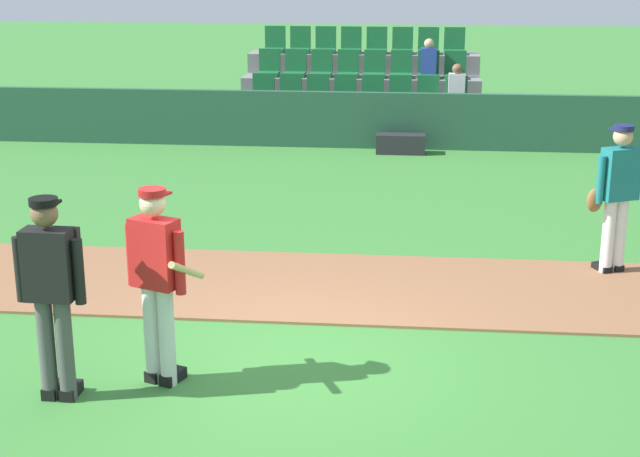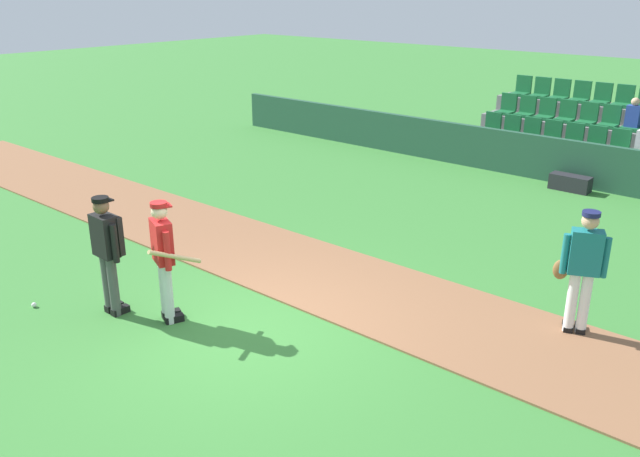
% 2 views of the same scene
% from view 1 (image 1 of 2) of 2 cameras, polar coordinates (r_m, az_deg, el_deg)
% --- Properties ---
extents(ground_plane, '(80.00, 80.00, 0.00)m').
position_cam_1_polar(ground_plane, '(8.83, -1.94, -7.98)').
color(ground_plane, '#387A33').
extents(infield_dirt_path, '(28.00, 2.26, 0.03)m').
position_cam_1_polar(infield_dirt_path, '(10.66, -0.53, -3.46)').
color(infield_dirt_path, brown).
rests_on(infield_dirt_path, ground).
extents(dugout_fence, '(20.00, 0.16, 1.06)m').
position_cam_1_polar(dugout_fence, '(18.03, 2.13, 6.56)').
color(dugout_fence, '#234C38').
rests_on(dugout_fence, ground).
extents(stadium_bleachers, '(5.00, 2.95, 2.05)m').
position_cam_1_polar(stadium_bleachers, '(19.86, 2.52, 7.71)').
color(stadium_bleachers, slate).
rests_on(stadium_bleachers, ground).
extents(batter_red_jersey, '(0.61, 0.80, 1.76)m').
position_cam_1_polar(batter_red_jersey, '(8.16, -9.77, -3.00)').
color(batter_red_jersey, silver).
rests_on(batter_red_jersey, ground).
extents(umpire_home_plate, '(0.59, 0.31, 1.76)m').
position_cam_1_polar(umpire_home_plate, '(8.07, -15.87, -3.41)').
color(umpire_home_plate, '#4C4C4C').
rests_on(umpire_home_plate, ground).
extents(runner_teal_jersey, '(0.65, 0.42, 1.76)m').
position_cam_1_polar(runner_teal_jersey, '(11.34, 17.44, 2.00)').
color(runner_teal_jersey, white).
rests_on(runner_teal_jersey, ground).
extents(equipment_bag, '(0.90, 0.36, 0.36)m').
position_cam_1_polar(equipment_bag, '(17.63, 4.88, 5.11)').
color(equipment_bag, '#232328').
rests_on(equipment_bag, ground).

